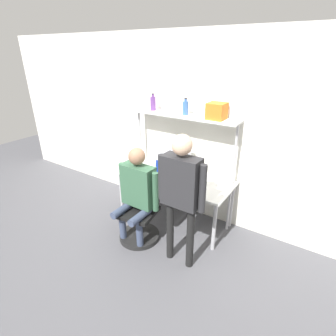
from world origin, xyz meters
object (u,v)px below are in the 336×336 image
at_px(cell_phone, 175,184).
at_px(person_standing, 181,186).
at_px(laptop, 162,174).
at_px(office_chair, 140,220).
at_px(monitor, 173,155).
at_px(bottle_purple, 153,103).
at_px(storage_box, 217,111).
at_px(person_seated, 137,189).
at_px(bottle_blue, 185,108).

relative_size(cell_phone, person_standing, 0.09).
distance_m(laptop, office_chair, 0.71).
xyz_separation_m(monitor, laptop, (0.03, -0.35, -0.17)).
distance_m(bottle_purple, storage_box, 1.01).
distance_m(office_chair, bottle_purple, 1.70).
bearing_deg(bottle_purple, person_standing, -41.86).
xyz_separation_m(cell_phone, person_seated, (-0.31, -0.44, 0.04)).
xyz_separation_m(monitor, office_chair, (-0.03, -0.81, -0.71)).
distance_m(bottle_blue, storage_box, 0.46).
relative_size(monitor, person_standing, 0.35).
xyz_separation_m(laptop, person_seated, (-0.05, -0.51, -0.03)).
xyz_separation_m(person_standing, bottle_blue, (-0.50, 0.93, 0.65)).
bearing_deg(storage_box, bottle_purple, 180.00).
xyz_separation_m(monitor, storage_box, (0.64, 0.01, 0.73)).
bearing_deg(person_seated, cell_phone, 54.30).
bearing_deg(storage_box, office_chair, -129.19).
relative_size(monitor, storage_box, 2.59).
distance_m(monitor, laptop, 0.39).
distance_m(laptop, bottle_purple, 1.05).
height_order(laptop, bottle_blue, bottle_blue).
relative_size(cell_phone, person_seated, 0.11).
distance_m(laptop, person_standing, 0.90).
bearing_deg(bottle_blue, storage_box, 0.00).
height_order(laptop, storage_box, storage_box).
bearing_deg(laptop, storage_box, 30.28).
xyz_separation_m(person_standing, storage_box, (-0.04, 0.93, 0.66)).
xyz_separation_m(office_chair, bottle_blue, (0.21, 0.82, 1.44)).
distance_m(person_seated, person_standing, 0.75).
height_order(office_chair, person_seated, person_seated).
relative_size(person_seated, bottle_purple, 5.44).
bearing_deg(monitor, office_chair, -92.14).
bearing_deg(person_seated, monitor, 88.39).
relative_size(person_seated, storage_box, 5.89).
height_order(monitor, storage_box, storage_box).
height_order(office_chair, bottle_blue, bottle_blue).
xyz_separation_m(office_chair, person_standing, (0.71, -0.11, 0.79)).
xyz_separation_m(laptop, storage_box, (0.61, 0.36, 0.91)).
xyz_separation_m(monitor, bottle_purple, (-0.37, 0.01, 0.73)).
height_order(office_chair, person_standing, person_standing).
bearing_deg(bottle_purple, cell_phone, -33.17).
height_order(laptop, person_standing, person_standing).
bearing_deg(person_seated, person_standing, -5.72).
xyz_separation_m(person_seated, person_standing, (0.70, -0.07, 0.27)).
bearing_deg(monitor, storage_box, 0.97).
bearing_deg(office_chair, person_standing, -9.18).
distance_m(monitor, bottle_blue, 0.75).
xyz_separation_m(bottle_blue, storage_box, (0.46, 0.00, 0.01)).
xyz_separation_m(cell_phone, office_chair, (-0.32, -0.39, -0.48)).
xyz_separation_m(monitor, cell_phone, (0.29, -0.42, -0.24)).
bearing_deg(person_seated, storage_box, 52.53).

